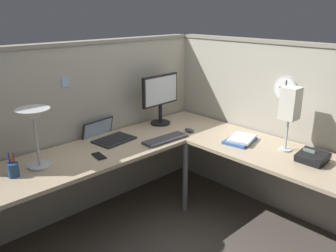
{
  "coord_description": "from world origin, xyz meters",
  "views": [
    {
      "loc": [
        -1.96,
        -1.84,
        1.84
      ],
      "look_at": [
        0.03,
        0.25,
        0.86
      ],
      "focal_mm": 37.02,
      "sensor_mm": 36.0,
      "label": 1
    }
  ],
  "objects_px": {
    "keyboard": "(165,139)",
    "cell_phone": "(99,156)",
    "pen_cup": "(13,170)",
    "laptop": "(107,136)",
    "computer_mouse": "(189,130)",
    "book_stack": "(241,140)",
    "wall_clock": "(286,89)",
    "desk_lamp_paper": "(290,105)",
    "office_phone": "(313,158)",
    "desk_lamp_dome": "(34,120)",
    "monitor": "(160,96)"
  },
  "relations": [
    {
      "from": "desk_lamp_paper",
      "to": "computer_mouse",
      "type": "bearing_deg",
      "value": 106.37
    },
    {
      "from": "keyboard",
      "to": "cell_phone",
      "type": "distance_m",
      "value": 0.63
    },
    {
      "from": "keyboard",
      "to": "book_stack",
      "type": "relative_size",
      "value": 1.34
    },
    {
      "from": "laptop",
      "to": "desk_lamp_paper",
      "type": "height_order",
      "value": "desk_lamp_paper"
    },
    {
      "from": "monitor",
      "to": "office_phone",
      "type": "bearing_deg",
      "value": -82.05
    },
    {
      "from": "keyboard",
      "to": "pen_cup",
      "type": "bearing_deg",
      "value": 171.91
    },
    {
      "from": "computer_mouse",
      "to": "wall_clock",
      "type": "distance_m",
      "value": 0.94
    },
    {
      "from": "monitor",
      "to": "cell_phone",
      "type": "distance_m",
      "value": 1.0
    },
    {
      "from": "laptop",
      "to": "keyboard",
      "type": "height_order",
      "value": "laptop"
    },
    {
      "from": "monitor",
      "to": "wall_clock",
      "type": "xyz_separation_m",
      "value": [
        0.53,
        -1.04,
        0.16
      ]
    },
    {
      "from": "keyboard",
      "to": "laptop",
      "type": "bearing_deg",
      "value": 132.1
    },
    {
      "from": "book_stack",
      "to": "wall_clock",
      "type": "bearing_deg",
      "value": -26.39
    },
    {
      "from": "monitor",
      "to": "wall_clock",
      "type": "bearing_deg",
      "value": -63.02
    },
    {
      "from": "pen_cup",
      "to": "office_phone",
      "type": "height_order",
      "value": "pen_cup"
    },
    {
      "from": "computer_mouse",
      "to": "pen_cup",
      "type": "bearing_deg",
      "value": 172.46
    },
    {
      "from": "computer_mouse",
      "to": "desk_lamp_dome",
      "type": "bearing_deg",
      "value": 170.04
    },
    {
      "from": "computer_mouse",
      "to": "book_stack",
      "type": "height_order",
      "value": "book_stack"
    },
    {
      "from": "computer_mouse",
      "to": "pen_cup",
      "type": "height_order",
      "value": "pen_cup"
    },
    {
      "from": "keyboard",
      "to": "computer_mouse",
      "type": "relative_size",
      "value": 4.13
    },
    {
      "from": "desk_lamp_dome",
      "to": "wall_clock",
      "type": "xyz_separation_m",
      "value": [
        1.86,
        -0.91,
        0.09
      ]
    },
    {
      "from": "laptop",
      "to": "desk_lamp_dome",
      "type": "relative_size",
      "value": 0.94
    },
    {
      "from": "laptop",
      "to": "desk_lamp_paper",
      "type": "distance_m",
      "value": 1.59
    },
    {
      "from": "wall_clock",
      "to": "desk_lamp_dome",
      "type": "bearing_deg",
      "value": 153.99
    },
    {
      "from": "cell_phone",
      "to": "desk_lamp_paper",
      "type": "height_order",
      "value": "desk_lamp_paper"
    },
    {
      "from": "laptop",
      "to": "office_phone",
      "type": "relative_size",
      "value": 2.01
    },
    {
      "from": "laptop",
      "to": "desk_lamp_dome",
      "type": "bearing_deg",
      "value": -167.3
    },
    {
      "from": "laptop",
      "to": "desk_lamp_paper",
      "type": "bearing_deg",
      "value": -53.77
    },
    {
      "from": "pen_cup",
      "to": "computer_mouse",
      "type": "bearing_deg",
      "value": -7.54
    },
    {
      "from": "laptop",
      "to": "office_phone",
      "type": "height_order",
      "value": "laptop"
    },
    {
      "from": "computer_mouse",
      "to": "desk_lamp_paper",
      "type": "height_order",
      "value": "desk_lamp_paper"
    },
    {
      "from": "book_stack",
      "to": "wall_clock",
      "type": "xyz_separation_m",
      "value": [
        0.36,
        -0.18,
        0.43
      ]
    },
    {
      "from": "pen_cup",
      "to": "cell_phone",
      "type": "xyz_separation_m",
      "value": [
        0.62,
        -0.11,
        -0.05
      ]
    },
    {
      "from": "pen_cup",
      "to": "wall_clock",
      "type": "bearing_deg",
      "value": -23.01
    },
    {
      "from": "keyboard",
      "to": "pen_cup",
      "type": "distance_m",
      "value": 1.26
    },
    {
      "from": "pen_cup",
      "to": "monitor",
      "type": "bearing_deg",
      "value": 6.17
    },
    {
      "from": "monitor",
      "to": "desk_lamp_dome",
      "type": "distance_m",
      "value": 1.34
    },
    {
      "from": "laptop",
      "to": "keyboard",
      "type": "bearing_deg",
      "value": -49.52
    },
    {
      "from": "desk_lamp_paper",
      "to": "wall_clock",
      "type": "distance_m",
      "value": 0.32
    },
    {
      "from": "cell_phone",
      "to": "book_stack",
      "type": "bearing_deg",
      "value": -21.08
    },
    {
      "from": "pen_cup",
      "to": "desk_lamp_dome",
      "type": "bearing_deg",
      "value": 9.23
    },
    {
      "from": "pen_cup",
      "to": "desk_lamp_paper",
      "type": "xyz_separation_m",
      "value": [
        1.81,
        -1.06,
        0.33
      ]
    },
    {
      "from": "laptop",
      "to": "keyboard",
      "type": "distance_m",
      "value": 0.53
    },
    {
      "from": "computer_mouse",
      "to": "desk_lamp_paper",
      "type": "bearing_deg",
      "value": -73.63
    },
    {
      "from": "cell_phone",
      "to": "pen_cup",
      "type": "bearing_deg",
      "value": 176.9
    },
    {
      "from": "computer_mouse",
      "to": "book_stack",
      "type": "xyz_separation_m",
      "value": [
        0.14,
        -0.49,
        0.0
      ]
    },
    {
      "from": "pen_cup",
      "to": "book_stack",
      "type": "xyz_separation_m",
      "value": [
        1.7,
        -0.7,
        -0.03
      ]
    },
    {
      "from": "book_stack",
      "to": "cell_phone",
      "type": "bearing_deg",
      "value": 151.66
    },
    {
      "from": "desk_lamp_dome",
      "to": "computer_mouse",
      "type": "bearing_deg",
      "value": -9.96
    },
    {
      "from": "computer_mouse",
      "to": "cell_phone",
      "type": "distance_m",
      "value": 0.95
    },
    {
      "from": "monitor",
      "to": "desk_lamp_paper",
      "type": "relative_size",
      "value": 0.94
    }
  ]
}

